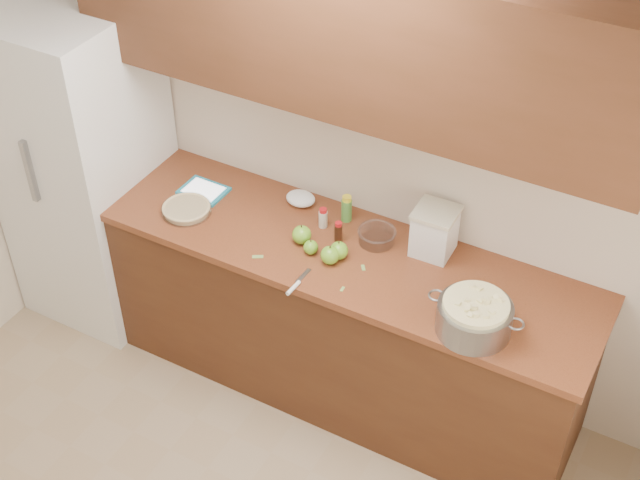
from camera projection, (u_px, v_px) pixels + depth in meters
The scene contains 21 objects.
room_shell at pixel (117, 407), 2.96m from camera, with size 3.60×3.60×3.60m.
counter_run at pixel (327, 314), 4.49m from camera, with size 2.64×0.68×0.92m.
upper_cabinets at pixel (347, 31), 3.64m from camera, with size 2.60×0.34×0.70m, color #4E2918.
fridge at pixel (86, 167), 4.72m from camera, with size 0.70×0.70×1.80m, color white.
pie at pixel (186, 209), 4.37m from camera, with size 0.25×0.25×0.04m.
colander at pixel (474, 317), 3.71m from camera, with size 0.42×0.32×0.16m.
flour_canister at pixel (435, 231), 4.08m from camera, with size 0.20×0.20×0.24m.
tablet at pixel (204, 191), 4.51m from camera, with size 0.23×0.18×0.02m.
paring_knife at pixel (295, 286), 3.96m from camera, with size 0.03×0.20×0.02m.
lemon_bottle at pixel (347, 209), 4.30m from camera, with size 0.05×0.05×0.14m.
cinnamon_shaker at pixel (323, 218), 4.27m from camera, with size 0.04×0.04×0.11m.
vanilla_bottle at pixel (338, 232), 4.19m from camera, with size 0.04×0.04×0.11m.
mixing_bowl at pixel (377, 235), 4.19m from camera, with size 0.18×0.18×0.07m.
paper_towel at pixel (301, 198), 4.42m from camera, with size 0.15×0.12×0.06m, color white.
apple_left at pixel (302, 235), 4.18m from camera, with size 0.09×0.09×0.10m.
apple_center at pixel (339, 250), 4.09m from camera, with size 0.09×0.09×0.10m.
apple_front at pixel (311, 247), 4.12m from camera, with size 0.07×0.07×0.08m.
apple_extra at pixel (330, 255), 4.07m from camera, with size 0.09×0.09×0.10m.
peel_a at pixel (363, 268), 4.06m from camera, with size 0.04×0.02×0.00m, color #80A650.
peel_b at pixel (258, 257), 4.12m from camera, with size 0.05×0.02×0.00m, color #80A650.
peel_c at pixel (342, 289), 3.95m from camera, with size 0.03×0.01×0.00m, color #80A650.
Camera 1 is at (1.52, -1.36, 3.62)m, focal length 50.00 mm.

